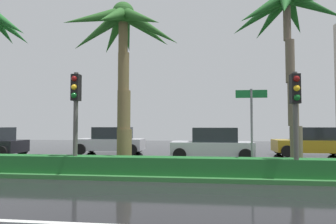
{
  "coord_description": "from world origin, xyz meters",
  "views": [
    {
      "loc": [
        0.21,
        -3.16,
        1.87
      ],
      "look_at": [
        -1.69,
        12.76,
        2.6
      ],
      "focal_mm": 30.14,
      "sensor_mm": 36.0,
      "label": 1
    }
  ],
  "objects_px": {
    "palm_tree_centre": "(286,20)",
    "car_in_traffic_second": "(111,141)",
    "traffic_signal_median_right": "(296,105)",
    "car_in_traffic_fourth": "(312,142)",
    "street_name_sign": "(252,119)",
    "palm_tree_centre_left": "(123,39)",
    "car_in_traffic_third": "(212,144)",
    "traffic_signal_median_left": "(76,103)"
  },
  "relations": [
    {
      "from": "palm_tree_centre",
      "to": "car_in_traffic_third",
      "type": "bearing_deg",
      "value": 124.7
    },
    {
      "from": "palm_tree_centre_left",
      "to": "traffic_signal_median_left",
      "type": "relative_size",
      "value": 1.86
    },
    {
      "from": "palm_tree_centre",
      "to": "car_in_traffic_second",
      "type": "xyz_separation_m",
      "value": [
        -9.21,
        6.52,
        -5.18
      ]
    },
    {
      "from": "traffic_signal_median_left",
      "to": "car_in_traffic_third",
      "type": "relative_size",
      "value": 0.84
    },
    {
      "from": "street_name_sign",
      "to": "car_in_traffic_third",
      "type": "relative_size",
      "value": 0.7
    },
    {
      "from": "car_in_traffic_third",
      "to": "traffic_signal_median_right",
      "type": "bearing_deg",
      "value": 112.64
    },
    {
      "from": "traffic_signal_median_left",
      "to": "car_in_traffic_fourth",
      "type": "height_order",
      "value": "traffic_signal_median_left"
    },
    {
      "from": "car_in_traffic_second",
      "to": "street_name_sign",
      "type": "bearing_deg",
      "value": 135.1
    },
    {
      "from": "palm_tree_centre_left",
      "to": "car_in_traffic_second",
      "type": "height_order",
      "value": "palm_tree_centre_left"
    },
    {
      "from": "car_in_traffic_third",
      "to": "car_in_traffic_fourth",
      "type": "height_order",
      "value": "same"
    },
    {
      "from": "palm_tree_centre_left",
      "to": "traffic_signal_median_left",
      "type": "xyz_separation_m",
      "value": [
        -1.36,
        -1.38,
        -2.74
      ]
    },
    {
      "from": "street_name_sign",
      "to": "palm_tree_centre_left",
      "type": "bearing_deg",
      "value": 170.88
    },
    {
      "from": "palm_tree_centre",
      "to": "traffic_signal_median_left",
      "type": "bearing_deg",
      "value": -167.92
    },
    {
      "from": "palm_tree_centre_left",
      "to": "palm_tree_centre",
      "type": "distance_m",
      "value": 6.53
    },
    {
      "from": "traffic_signal_median_right",
      "to": "car_in_traffic_fourth",
      "type": "bearing_deg",
      "value": 67.08
    },
    {
      "from": "traffic_signal_median_left",
      "to": "street_name_sign",
      "type": "xyz_separation_m",
      "value": [
        6.29,
        0.59,
        -0.56
      ]
    },
    {
      "from": "traffic_signal_median_right",
      "to": "car_in_traffic_third",
      "type": "bearing_deg",
      "value": 112.64
    },
    {
      "from": "car_in_traffic_second",
      "to": "palm_tree_centre_left",
      "type": "bearing_deg",
      "value": 111.71
    },
    {
      "from": "palm_tree_centre_left",
      "to": "palm_tree_centre",
      "type": "xyz_separation_m",
      "value": [
        6.5,
        0.3,
        0.62
      ]
    },
    {
      "from": "car_in_traffic_fourth",
      "to": "palm_tree_centre",
      "type": "bearing_deg",
      "value": 63.7
    },
    {
      "from": "palm_tree_centre_left",
      "to": "car_in_traffic_third",
      "type": "xyz_separation_m",
      "value": [
        3.73,
        4.3,
        -4.56
      ]
    },
    {
      "from": "palm_tree_centre_left",
      "to": "traffic_signal_median_right",
      "type": "height_order",
      "value": "palm_tree_centre_left"
    },
    {
      "from": "street_name_sign",
      "to": "car_in_traffic_second",
      "type": "distance_m",
      "value": 10.86
    },
    {
      "from": "traffic_signal_median_right",
      "to": "car_in_traffic_third",
      "type": "height_order",
      "value": "traffic_signal_median_right"
    },
    {
      "from": "traffic_signal_median_right",
      "to": "street_name_sign",
      "type": "xyz_separation_m",
      "value": [
        -1.25,
        0.78,
        -0.44
      ]
    },
    {
      "from": "street_name_sign",
      "to": "car_in_traffic_fourth",
      "type": "height_order",
      "value": "street_name_sign"
    },
    {
      "from": "car_in_traffic_third",
      "to": "car_in_traffic_fourth",
      "type": "distance_m",
      "value": 6.58
    },
    {
      "from": "traffic_signal_median_left",
      "to": "car_in_traffic_fourth",
      "type": "distance_m",
      "value": 14.0
    },
    {
      "from": "street_name_sign",
      "to": "palm_tree_centre",
      "type": "bearing_deg",
      "value": 34.74
    },
    {
      "from": "palm_tree_centre_left",
      "to": "palm_tree_centre",
      "type": "relative_size",
      "value": 0.93
    },
    {
      "from": "palm_tree_centre_left",
      "to": "traffic_signal_median_right",
      "type": "bearing_deg",
      "value": -14.29
    },
    {
      "from": "car_in_traffic_third",
      "to": "palm_tree_centre_left",
      "type": "bearing_deg",
      "value": 49.08
    },
    {
      "from": "traffic_signal_median_left",
      "to": "car_in_traffic_third",
      "type": "height_order",
      "value": "traffic_signal_median_left"
    },
    {
      "from": "traffic_signal_median_right",
      "to": "palm_tree_centre",
      "type": "bearing_deg",
      "value": 80.3
    },
    {
      "from": "street_name_sign",
      "to": "car_in_traffic_second",
      "type": "height_order",
      "value": "street_name_sign"
    },
    {
      "from": "palm_tree_centre",
      "to": "traffic_signal_median_right",
      "type": "distance_m",
      "value": 3.97
    },
    {
      "from": "traffic_signal_median_right",
      "to": "car_in_traffic_second",
      "type": "xyz_separation_m",
      "value": [
        -8.89,
        8.4,
        -1.69
      ]
    },
    {
      "from": "traffic_signal_median_left",
      "to": "traffic_signal_median_right",
      "type": "relative_size",
      "value": 1.05
    },
    {
      "from": "traffic_signal_median_left",
      "to": "car_in_traffic_second",
      "type": "distance_m",
      "value": 8.51
    },
    {
      "from": "traffic_signal_median_left",
      "to": "car_in_traffic_fourth",
      "type": "xyz_separation_m",
      "value": [
        11.13,
        8.3,
        -1.82
      ]
    },
    {
      "from": "palm_tree_centre",
      "to": "car_in_traffic_second",
      "type": "distance_m",
      "value": 12.42
    },
    {
      "from": "palm_tree_centre_left",
      "to": "car_in_traffic_fourth",
      "type": "relative_size",
      "value": 1.57
    }
  ]
}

